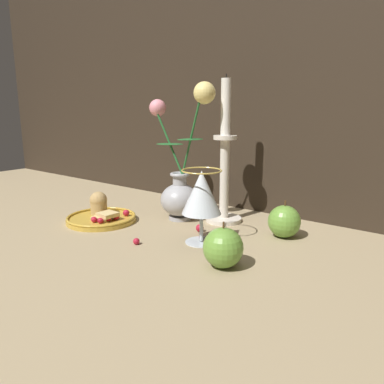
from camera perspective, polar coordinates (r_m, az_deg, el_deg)
name	(u,v)px	position (r m, az deg, el deg)	size (l,w,h in m)	color
ground_plane	(175,233)	(0.88, -2.67, -6.31)	(2.40, 2.40, 0.00)	#9E8966
vase	(181,179)	(0.96, -1.69, 1.95)	(0.20, 0.10, 0.35)	#A3A3A8
plate_with_pastries	(101,215)	(1.00, -13.65, -3.38)	(0.18, 0.18, 0.07)	gold
wine_glass	(202,195)	(0.79, 1.46, -0.46)	(0.09, 0.09, 0.16)	silver
candlestick	(225,168)	(0.94, 4.98, 3.62)	(0.09, 0.09, 0.37)	silver
apple_beside_vase	(284,221)	(0.87, 13.87, -4.38)	(0.07, 0.07, 0.09)	#669938
apple_near_glass	(223,248)	(0.69, 4.76, -8.46)	(0.07, 0.07, 0.09)	#669938
berry_near_plate	(200,228)	(0.89, 1.19, -5.52)	(0.02, 0.02, 0.02)	#AD192D
berry_front_center	(136,241)	(0.82, -8.48, -7.44)	(0.01, 0.01, 0.01)	#AD192D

